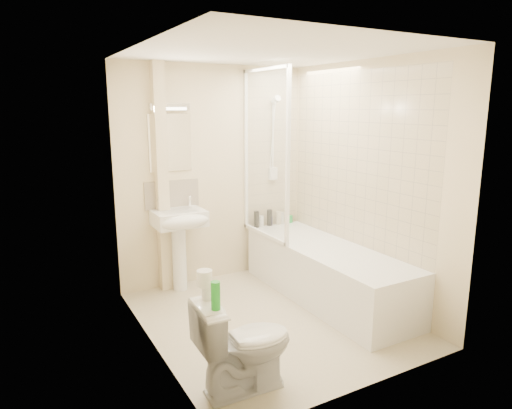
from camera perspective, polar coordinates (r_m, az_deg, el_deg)
floor at (r=4.43m, az=1.80°, el=-14.03°), size 2.50×2.50×0.00m
wall_back at (r=5.14m, az=-5.30°, el=3.68°), size 2.20×0.02×2.40m
wall_left at (r=3.61m, az=-13.23°, el=-0.19°), size 0.02×2.50×2.40m
wall_right at (r=4.70m, az=13.50°, el=2.60°), size 0.02×2.50×2.40m
ceiling at (r=4.00m, az=2.03°, el=18.58°), size 2.20×2.50×0.02m
tile_back at (r=5.45m, az=1.98°, el=6.58°), size 0.70×0.01×1.75m
tile_right at (r=4.75m, az=12.50°, el=5.49°), size 0.01×2.10×1.75m
pipe_boxing at (r=4.87m, az=-11.70°, el=3.01°), size 0.12×0.12×2.40m
splashback at (r=4.98m, az=-10.45°, el=1.28°), size 0.60×0.02×0.30m
mirror at (r=4.91m, az=-10.69°, el=7.59°), size 0.46×0.01×0.60m
strip_light at (r=4.87m, az=-10.78°, el=11.92°), size 0.42×0.07×0.07m
bathtub at (r=4.80m, az=8.82°, el=-8.27°), size 0.70×2.10×0.55m
shower_screen at (r=4.89m, az=1.13°, el=6.25°), size 0.04×0.92×1.80m
shower_fixture at (r=5.40m, az=2.22°, el=7.82°), size 0.10×0.16×0.99m
pedestal_sink at (r=4.84m, az=-9.44°, el=-2.88°), size 0.52×0.48×1.01m
bottle_black_a at (r=5.39m, az=0.07°, el=-1.86°), size 0.06×0.06×0.20m
bottle_white_a at (r=5.42m, az=0.65°, el=-2.11°), size 0.06×0.06×0.13m
bottle_black_b at (r=5.47m, az=1.71°, el=-1.66°), size 0.06×0.06×0.19m
bottle_blue at (r=5.49m, az=1.77°, el=-2.04°), size 0.06×0.06×0.12m
bottle_cream at (r=5.54m, az=2.82°, el=-1.68°), size 0.06×0.06×0.16m
bottle_white_b at (r=5.57m, az=3.27°, el=-1.70°), size 0.05×0.05×0.14m
bottle_green at (r=5.64m, az=4.27°, el=-1.82°), size 0.06×0.06×0.09m
toilet at (r=3.30m, az=-1.47°, el=-17.01°), size 0.44×0.71×0.69m
toilet_roll_lower at (r=3.11m, az=-5.94°, el=-10.74°), size 0.10×0.10×0.10m
toilet_roll_upper at (r=3.05m, az=-6.45°, el=-9.13°), size 0.10×0.10×0.11m
green_bottle at (r=2.94m, az=-5.07°, el=-11.28°), size 0.06×0.06×0.19m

